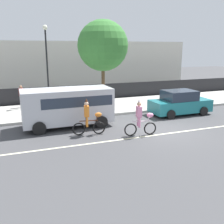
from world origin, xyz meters
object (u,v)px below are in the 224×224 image
Objects in this scene: parade_cyclist_orange at (89,119)px; parked_van_silver at (69,104)px; street_lamp_post at (46,54)px; parked_car_teal at (180,103)px; pedestrian_onlooker at (21,96)px; parade_cyclist_pink at (141,120)px.

parked_van_silver is (-0.66, 1.90, 0.44)m from parade_cyclist_orange.
parked_car_teal is at bearing -35.25° from street_lamp_post.
parked_car_teal is 2.53× the size of pedestrian_onlooker.
parked_car_teal is 0.70× the size of street_lamp_post.
parade_cyclist_orange is 8.28m from street_lamp_post.
parked_car_teal is at bearing 15.94° from parade_cyclist_orange.
pedestrian_onlooker is (-3.01, 7.33, 0.17)m from parade_cyclist_orange.
parade_cyclist_orange reaches higher than pedestrian_onlooker.
street_lamp_post is 3.62× the size of pedestrian_onlooker.
parked_van_silver reaches higher than parade_cyclist_orange.
parade_cyclist_orange is at bearing -70.90° from parked_van_silver.
pedestrian_onlooker reaches higher than parked_car_teal.
pedestrian_onlooker is at bearing 123.11° from parade_cyclist_pink.
parked_van_silver is at bearing -86.39° from street_lamp_post.
parade_cyclist_pink is at bearing -145.92° from parked_car_teal.
pedestrian_onlooker is (-5.46, 8.37, 0.17)m from parade_cyclist_pink.
street_lamp_post reaches higher than parked_van_silver.
parade_cyclist_orange and parade_cyclist_pink have the same top height.
parked_car_teal is (4.47, 3.03, -0.06)m from parade_cyclist_pink.
parked_van_silver is 3.09× the size of pedestrian_onlooker.
parade_cyclist_orange is 1.00× the size of parade_cyclist_pink.
parked_car_teal is (6.92, 1.98, -0.06)m from parade_cyclist_orange.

